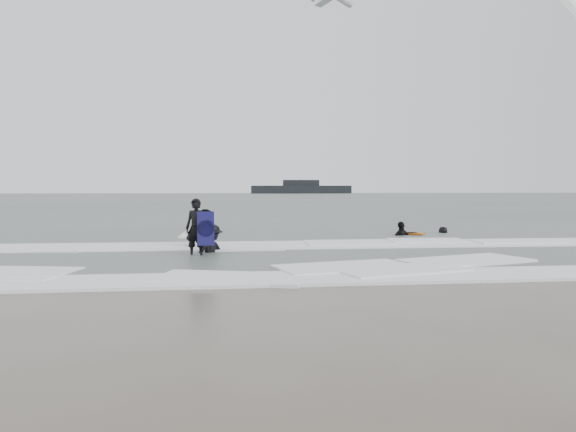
{
  "coord_description": "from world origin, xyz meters",
  "views": [
    {
      "loc": [
        -1.91,
        -12.64,
        2.03
      ],
      "look_at": [
        0.0,
        5.0,
        1.1
      ],
      "focal_mm": 35.0,
      "sensor_mm": 36.0,
      "label": 1
    }
  ],
  "objects": [
    {
      "name": "surfer_centre",
      "position": [
        -2.8,
        3.57,
        0.0
      ],
      "size": [
        0.72,
        0.58,
        1.72
      ],
      "primitive_type": "imported",
      "rotation": [
        0.0,
        0.0,
        -0.3
      ],
      "color": "black",
      "rests_on": "ground"
    },
    {
      "name": "vessel_horizon",
      "position": [
        19.49,
        149.97,
        1.47
      ],
      "size": [
        29.01,
        5.18,
        3.94
      ],
      "color": "black",
      "rests_on": "ground"
    },
    {
      "name": "surfer_wading",
      "position": [
        -2.66,
        5.93,
        0.0
      ],
      "size": [
        1.07,
        0.95,
        1.85
      ],
      "primitive_type": "imported",
      "rotation": [
        0.0,
        0.0,
        2.82
      ],
      "color": "black",
      "rests_on": "ground"
    },
    {
      "name": "ground",
      "position": [
        0.0,
        0.0,
        0.0
      ],
      "size": [
        320.0,
        320.0,
        0.0
      ],
      "primitive_type": "plane",
      "color": "brown",
      "rests_on": "ground"
    },
    {
      "name": "bodyboards",
      "position": [
        0.05,
        6.34,
        0.5
      ],
      "size": [
        9.67,
        7.01,
        1.25
      ],
      "color": "#0F0D3E",
      "rests_on": "ground"
    },
    {
      "name": "surfer_right_near",
      "position": [
        5.13,
        9.46,
        0.0
      ],
      "size": [
        1.12,
        0.81,
        1.77
      ],
      "primitive_type": "imported",
      "rotation": [
        0.0,
        0.0,
        -2.73
      ],
      "color": "black",
      "rests_on": "ground"
    },
    {
      "name": "surfer_right_far",
      "position": [
        7.27,
        10.42,
        0.0
      ],
      "size": [
        0.85,
        0.82,
        1.47
      ],
      "primitive_type": "imported",
      "rotation": [
        0.0,
        0.0,
        -2.43
      ],
      "color": "black",
      "rests_on": "ground"
    },
    {
      "name": "surfer_breaker",
      "position": [
        -2.38,
        4.25,
        0.0
      ],
      "size": [
        1.3,
        1.21,
        1.76
      ],
      "primitive_type": "imported",
      "rotation": [
        0.0,
        0.0,
        0.66
      ],
      "color": "black",
      "rests_on": "ground"
    },
    {
      "name": "sea",
      "position": [
        0.0,
        80.0,
        0.06
      ],
      "size": [
        320.0,
        320.0,
        0.0
      ],
      "primitive_type": "plane",
      "color": "#47544C",
      "rests_on": "ground"
    },
    {
      "name": "surf_foam",
      "position": [
        0.0,
        3.7,
        0.04
      ],
      "size": [
        30.03,
        9.06,
        0.09
      ],
      "color": "white",
      "rests_on": "ground"
    }
  ]
}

